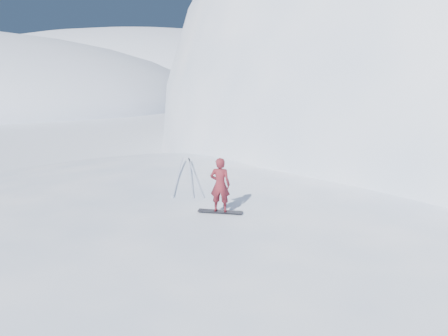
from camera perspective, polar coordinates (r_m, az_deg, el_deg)
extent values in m
plane|color=white|center=(12.58, -0.14, -17.40)|extent=(400.00, 400.00, 0.00)
ellipsoid|color=white|center=(15.16, 5.06, -11.67)|extent=(36.00, 28.00, 4.80)
ellipsoid|color=white|center=(32.55, 22.03, 1.39)|extent=(28.00, 24.00, 18.00)
ellipsoid|color=white|center=(127.68, -12.49, 10.80)|extent=(140.00, 90.00, 36.00)
ellipsoid|color=white|center=(12.07, -21.91, -20.02)|extent=(6.00, 5.40, 0.80)
ellipsoid|color=white|center=(18.20, -4.21, -7.12)|extent=(7.00, 6.30, 1.00)
ellipsoid|color=white|center=(17.06, 26.09, -10.10)|extent=(4.00, 3.60, 0.60)
cube|color=black|center=(11.99, -0.55, -6.21)|extent=(1.35, 0.33, 0.02)
imported|color=maroon|center=(11.73, -0.56, -2.42)|extent=(0.62, 0.42, 1.63)
cube|color=silver|center=(16.27, -6.50, -0.79)|extent=(1.01, 5.93, 0.04)
cube|color=silver|center=(16.17, -4.79, -0.84)|extent=(1.38, 5.87, 0.04)
cube|color=silver|center=(16.14, -4.22, -0.86)|extent=(1.73, 5.78, 0.04)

